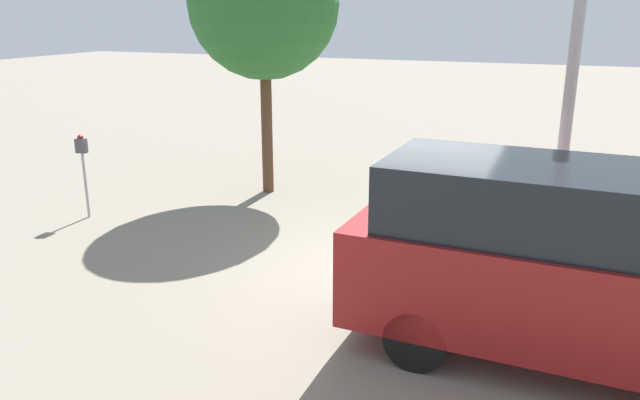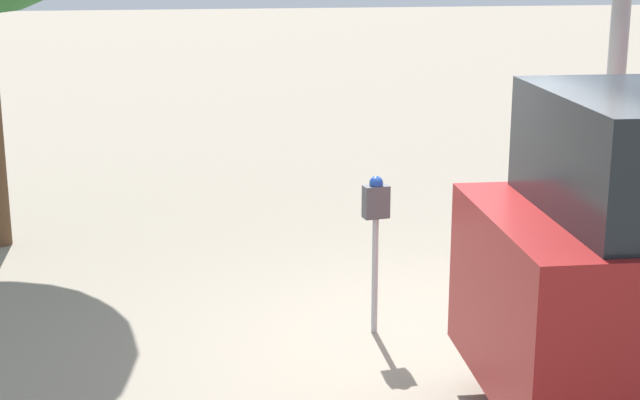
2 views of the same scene
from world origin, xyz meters
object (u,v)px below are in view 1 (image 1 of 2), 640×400
(parked_van, at_px, (576,263))
(lamp_post, at_px, (564,140))
(parking_meter_far, at_px, (83,157))
(parking_meter_near, at_px, (381,204))
(street_tree, at_px, (264,4))

(parked_van, bearing_deg, lamp_post, 97.19)
(parking_meter_far, distance_m, parked_van, 8.68)
(parked_van, bearing_deg, parking_meter_near, 146.64)
(parking_meter_near, bearing_deg, street_tree, 129.46)
(parked_van, distance_m, street_tree, 8.24)
(street_tree, bearing_deg, parked_van, -38.52)
(parking_meter_far, height_order, parked_van, parked_van)
(parked_van, relative_size, street_tree, 0.92)
(parking_meter_near, relative_size, lamp_post, 0.23)
(lamp_post, bearing_deg, parking_meter_far, -173.10)
(lamp_post, height_order, street_tree, lamp_post)
(parking_meter_near, bearing_deg, lamp_post, 14.40)
(parking_meter_far, relative_size, lamp_post, 0.28)
(parking_meter_far, xyz_separation_m, parked_van, (8.45, -2.02, 0.03))
(parking_meter_far, xyz_separation_m, street_tree, (2.35, 2.84, 2.70))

